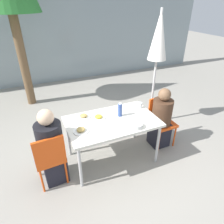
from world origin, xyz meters
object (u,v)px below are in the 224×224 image
closed_umbrella (158,43)px  drinking_cup (140,105)px  salad_bowl (136,125)px  chair_left (50,156)px  chair_right (161,118)px  bottle (120,110)px  person_left (52,149)px  person_right (161,120)px

closed_umbrella → drinking_cup: bearing=-139.7°
salad_bowl → chair_left: bearing=172.7°
chair_right → drinking_cup: size_ratio=8.99×
bottle → chair_left: bearing=-168.9°
person_left → salad_bowl: size_ratio=6.54×
person_right → bottle: bearing=-5.6°
chair_left → closed_umbrella: bearing=17.1°
salad_bowl → person_right: bearing=24.7°
chair_left → drinking_cup: bearing=7.9°
salad_bowl → drinking_cup: bearing=54.6°
drinking_cup → chair_left: bearing=-168.1°
chair_right → salad_bowl: (-0.75, -0.40, 0.27)m
chair_right → bottle: bottle is taller
chair_left → chair_right: same height
chair_right → person_right: 0.09m
person_left → bottle: person_left is taller
person_left → closed_umbrella: (2.15, 0.76, 1.14)m
person_right → person_left: bearing=1.6°
closed_umbrella → person_right: bearing=-110.5°
chair_left → person_right: bearing=0.8°
chair_right → person_right: size_ratio=0.78×
salad_bowl → closed_umbrella: bearing=46.5°
chair_left → person_left: person_left is taller
chair_left → person_right: size_ratio=0.78×
chair_right → salad_bowl: size_ratio=4.82×
person_left → drinking_cup: 1.59m
salad_bowl → bottle: bearing=101.5°
chair_right → bottle: size_ratio=3.86×
chair_left → person_left: size_ratio=0.74×
chair_right → salad_bowl: chair_right is taller
bottle → salad_bowl: size_ratio=1.25×
person_right → drinking_cup: bearing=-27.4°
chair_left → person_right: (1.94, 0.16, 0.01)m
chair_left → salad_bowl: (1.24, -0.16, 0.27)m
chair_right → drinking_cup: bearing=-14.0°
person_right → closed_umbrella: closed_umbrella is taller
person_right → closed_umbrella: (0.26, 0.69, 1.17)m
bottle → drinking_cup: (0.43, 0.11, -0.06)m
bottle → salad_bowl: bearing=-78.5°
drinking_cup → person_right: bearing=-26.6°
chair_right → person_right: (-0.05, -0.08, 0.01)m
chair_left → salad_bowl: bearing=-11.3°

